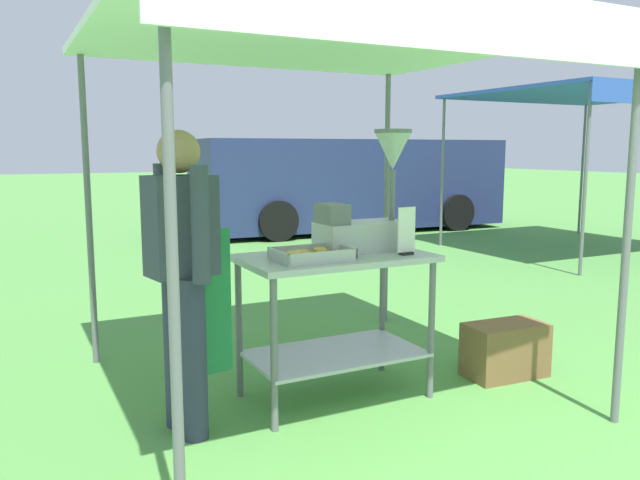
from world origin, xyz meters
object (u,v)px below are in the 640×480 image
vendor (183,267)px  stall_canopy (328,46)px  menu_sign (406,234)px  supply_crate (505,350)px  donut_cart (335,294)px  donut_fryer (368,209)px  donut_tray (312,256)px  neighbour_tent (591,97)px  van_navy (349,183)px

vendor → stall_canopy: bearing=9.6°
menu_sign → supply_crate: size_ratio=0.51×
donut_cart → donut_fryer: bearing=15.2°
donut_tray → menu_sign: bearing=-7.8°
donut_fryer → vendor: 1.24m
menu_sign → neighbour_tent: 6.71m
stall_canopy → donut_cart: (-0.00, -0.10, -1.46)m
menu_sign → van_navy: 8.20m
menu_sign → neighbour_tent: neighbour_tent is taller
donut_cart → donut_tray: (-0.21, -0.10, 0.26)m
donut_tray → stall_canopy: bearing=44.0°
supply_crate → stall_canopy: bearing=165.9°
donut_cart → menu_sign: (0.38, -0.18, 0.36)m
donut_cart → supply_crate: bearing=-9.6°
vendor → supply_crate: (2.12, -0.14, -0.72)m
neighbour_tent → van_navy: bearing=115.9°
stall_canopy → van_navy: stall_canopy is taller
donut_cart → menu_sign: bearing=-25.5°
van_navy → neighbour_tent: 4.49m
supply_crate → van_navy: size_ratio=0.09×
stall_canopy → donut_cart: 1.47m
donut_tray → supply_crate: (1.40, -0.10, -0.73)m
menu_sign → van_navy: (3.75, 7.29, -0.13)m
donut_cart → neighbour_tent: neighbour_tent is taller
stall_canopy → donut_cart: bearing=-90.0°
neighbour_tent → vendor: bearing=-154.3°
stall_canopy → van_navy: size_ratio=0.45×
donut_cart → neighbour_tent: bearing=28.6°
donut_tray → vendor: bearing=176.7°
stall_canopy → donut_cart: stall_canopy is taller
stall_canopy → supply_crate: bearing=-14.1°
menu_sign → vendor: (-1.32, 0.12, -0.11)m
stall_canopy → supply_crate: 2.29m
menu_sign → donut_cart: bearing=154.5°
menu_sign → donut_tray: bearing=172.2°
donut_cart → van_navy: bearing=59.9°
donut_cart → stall_canopy: bearing=90.0°
supply_crate → neighbour_tent: neighbour_tent is taller
menu_sign → supply_crate: menu_sign is taller
stall_canopy → vendor: bearing=-170.4°
van_navy → donut_tray: bearing=-121.0°
neighbour_tent → menu_sign: bearing=-148.4°
donut_fryer → menu_sign: donut_fryer is taller
stall_canopy → donut_tray: size_ratio=6.19×
donut_cart → menu_sign: size_ratio=3.97×
vendor → donut_fryer: bearing=6.4°
donut_tray → donut_fryer: donut_fryer is taller
donut_cart → menu_sign: 0.56m
menu_sign → vendor: bearing=174.7°
donut_fryer → van_navy: bearing=61.3°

